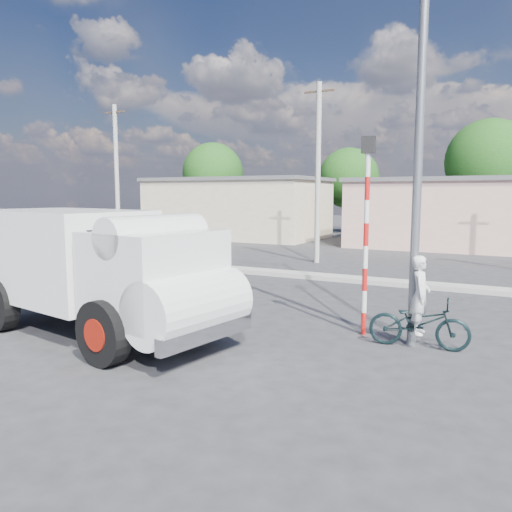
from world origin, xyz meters
The scene contains 10 objects.
ground_plane centered at (0.00, 0.00, 0.00)m, with size 120.00×120.00×0.00m, color #2B2B2D.
median centered at (0.00, 8.00, 0.08)m, with size 40.00×0.80×0.16m, color #99968E.
truck centered at (-1.94, -1.33, 1.53)m, with size 6.98×3.50×2.76m.
bicycle centered at (4.46, 1.07, 0.52)m, with size 0.70×1.99×1.05m, color black.
cyclist centered at (4.46, 1.07, 0.80)m, with size 0.59×0.38×1.61m, color silver.
traffic_pole centered at (3.20, 1.50, 2.59)m, with size 0.28×0.18×4.36m.
streetlight centered at (4.14, 1.20, 4.96)m, with size 2.34×0.22×9.00m.
building_row centered at (1.10, 22.00, 2.13)m, with size 37.80×7.30×4.44m.
tree_row centered at (-2.27, 28.62, 4.83)m, with size 34.13×7.32×8.10m.
utility_poles centered at (3.25, 12.00, 4.07)m, with size 35.40×0.24×8.00m.
Camera 1 is at (6.20, -9.24, 3.14)m, focal length 35.00 mm.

